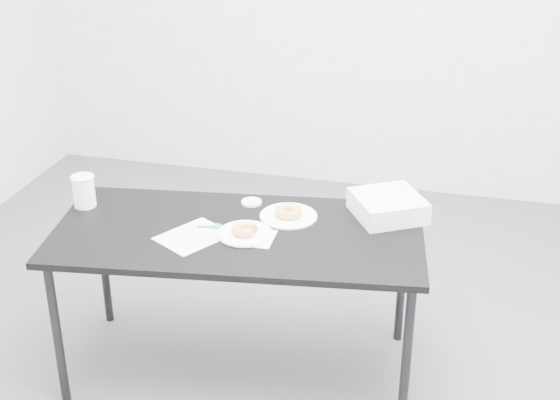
% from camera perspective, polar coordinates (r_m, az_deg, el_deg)
% --- Properties ---
extents(floor, '(4.00, 4.00, 0.00)m').
position_cam_1_polar(floor, '(3.58, -1.78, -11.48)').
color(floor, '#45454A').
rests_on(floor, ground).
extents(table, '(1.58, 0.90, 0.68)m').
position_cam_1_polar(table, '(3.19, -3.09, -3.08)').
color(table, black).
rests_on(table, floor).
extents(scorecard, '(0.31, 0.33, 0.00)m').
position_cam_1_polar(scorecard, '(3.13, -6.36, -2.65)').
color(scorecard, white).
rests_on(scorecard, table).
extents(logo_patch, '(0.06, 0.06, 0.00)m').
position_cam_1_polar(logo_patch, '(3.19, -4.62, -1.94)').
color(logo_patch, green).
rests_on(logo_patch, scorecard).
extents(pen, '(0.12, 0.03, 0.01)m').
position_cam_1_polar(pen, '(3.19, -5.01, -1.95)').
color(pen, '#0B7C6B').
rests_on(pen, scorecard).
extents(napkin, '(0.16, 0.16, 0.00)m').
position_cam_1_polar(napkin, '(3.10, -1.90, -2.76)').
color(napkin, white).
rests_on(napkin, table).
extents(plate_near, '(0.22, 0.22, 0.01)m').
position_cam_1_polar(plate_near, '(3.12, -2.58, -2.48)').
color(plate_near, white).
rests_on(plate_near, napkin).
extents(donut_near, '(0.12, 0.12, 0.04)m').
position_cam_1_polar(donut_near, '(3.11, -2.58, -2.15)').
color(donut_near, '#D38643').
rests_on(donut_near, plate_near).
extents(plate_far, '(0.24, 0.24, 0.01)m').
position_cam_1_polar(plate_far, '(3.27, 0.62, -1.18)').
color(plate_far, white).
rests_on(plate_far, table).
extents(donut_far, '(0.14, 0.14, 0.04)m').
position_cam_1_polar(donut_far, '(3.26, 0.63, -0.84)').
color(donut_far, '#D38643').
rests_on(donut_far, plate_far).
extents(coffee_cup, '(0.09, 0.09, 0.14)m').
position_cam_1_polar(coffee_cup, '(3.44, -14.15, 0.64)').
color(coffee_cup, white).
rests_on(coffee_cup, table).
extents(cup_lid, '(0.09, 0.09, 0.01)m').
position_cam_1_polar(cup_lid, '(3.38, -2.10, -0.16)').
color(cup_lid, white).
rests_on(cup_lid, table).
extents(bakery_box, '(0.37, 0.37, 0.09)m').
position_cam_1_polar(bakery_box, '(3.29, 7.89, -0.43)').
color(bakery_box, silver).
rests_on(bakery_box, table).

